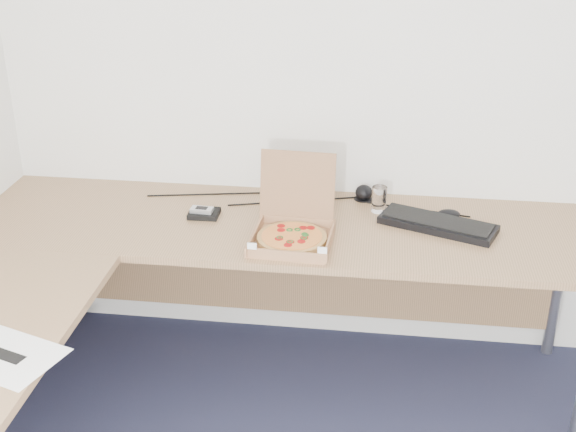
# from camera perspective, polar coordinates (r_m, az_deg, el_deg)

# --- Properties ---
(room_shell) EXTENTS (3.50, 3.50, 2.50)m
(room_shell) POSITION_cam_1_polar(r_m,az_deg,el_deg) (1.54, 10.61, -6.65)
(room_shell) COLOR silver
(room_shell) RESTS_ON ground
(desk) EXTENTS (2.50, 2.20, 0.73)m
(desk) POSITION_cam_1_polar(r_m,az_deg,el_deg) (2.75, -8.61, -4.54)
(desk) COLOR #9A734C
(desk) RESTS_ON ground
(pizza_box) EXTENTS (0.30, 0.35, 0.30)m
(pizza_box) POSITION_cam_1_polar(r_m,az_deg,el_deg) (2.88, 0.34, -1.27)
(pizza_box) COLOR #A4714A
(pizza_box) RESTS_ON desk
(drinking_glass) EXTENTS (0.06, 0.06, 0.11)m
(drinking_glass) POSITION_cam_1_polar(r_m,az_deg,el_deg) (3.14, 6.90, 1.27)
(drinking_glass) COLOR white
(drinking_glass) RESTS_ON desk
(keyboard) EXTENTS (0.48, 0.32, 0.03)m
(keyboard) POSITION_cam_1_polar(r_m,az_deg,el_deg) (3.05, 11.25, -0.61)
(keyboard) COLOR black
(keyboard) RESTS_ON desk
(mouse) EXTENTS (0.10, 0.08, 0.03)m
(mouse) POSITION_cam_1_polar(r_m,az_deg,el_deg) (3.15, 12.08, 0.18)
(mouse) COLOR black
(mouse) RESTS_ON desk
(wallet) EXTENTS (0.12, 0.10, 0.02)m
(wallet) POSITION_cam_1_polar(r_m,az_deg,el_deg) (3.12, -6.36, 0.19)
(wallet) COLOR black
(wallet) RESTS_ON desk
(phone) EXTENTS (0.09, 0.05, 0.02)m
(phone) POSITION_cam_1_polar(r_m,az_deg,el_deg) (3.10, -6.54, 0.46)
(phone) COLOR #B2B5BA
(phone) RESTS_ON wallet
(paper_sheet) EXTENTS (0.38, 0.32, 0.00)m
(paper_sheet) POSITION_cam_1_polar(r_m,az_deg,el_deg) (2.41, -20.58, -9.84)
(paper_sheet) COLOR white
(paper_sheet) RESTS_ON desk
(dome_speaker) EXTENTS (0.08, 0.08, 0.07)m
(dome_speaker) POSITION_cam_1_polar(r_m,az_deg,el_deg) (3.26, 5.75, 1.84)
(dome_speaker) COLOR black
(dome_speaker) RESTS_ON desk
(cable_bundle) EXTENTS (0.66, 0.14, 0.01)m
(cable_bundle) POSITION_cam_1_polar(r_m,az_deg,el_deg) (3.23, 0.81, 1.15)
(cable_bundle) COLOR black
(cable_bundle) RESTS_ON desk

